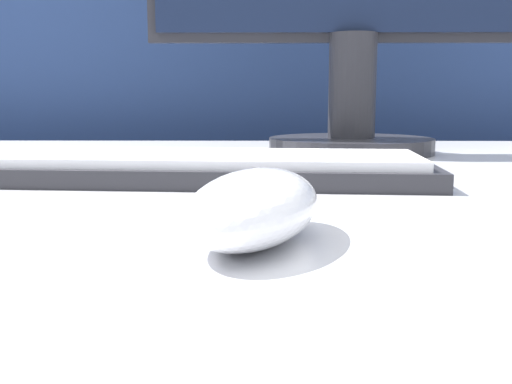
{
  "coord_description": "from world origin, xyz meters",
  "views": [
    {
      "loc": [
        0.05,
        -0.51,
        0.81
      ],
      "look_at": [
        0.05,
        -0.18,
        0.76
      ],
      "focal_mm": 42.0,
      "sensor_mm": 36.0,
      "label": 1
    }
  ],
  "objects": [
    {
      "name": "keyboard",
      "position": [
        -0.02,
        0.02,
        0.75
      ],
      "size": [
        0.46,
        0.17,
        0.02
      ],
      "rotation": [
        0.0,
        0.0,
        -0.07
      ],
      "color": "#28282D",
      "rests_on": "desk"
    },
    {
      "name": "computer_mouse_near",
      "position": [
        0.05,
        -0.22,
        0.76
      ],
      "size": [
        0.09,
        0.13,
        0.04
      ],
      "rotation": [
        0.0,
        0.0,
        -0.31
      ],
      "color": "white",
      "rests_on": "desk"
    },
    {
      "name": "partition_panel",
      "position": [
        0.0,
        0.64,
        0.52
      ],
      "size": [
        5.0,
        0.03,
        1.04
      ],
      "color": "navy",
      "rests_on": "ground_plane"
    }
  ]
}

